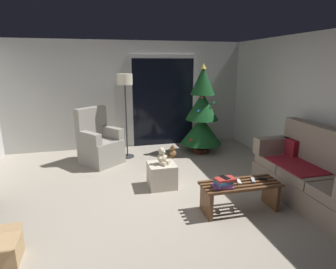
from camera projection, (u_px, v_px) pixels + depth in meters
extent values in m
plane|color=#9E9384|center=(153.00, 204.00, 4.05)|extent=(7.00, 7.00, 0.00)
cube|color=beige|center=(128.00, 95.00, 6.61)|extent=(5.72, 0.12, 2.50)
cube|color=beige|center=(329.00, 112.00, 4.41)|extent=(0.12, 6.00, 2.50)
cube|color=silver|center=(163.00, 101.00, 6.78)|extent=(1.60, 0.02, 2.20)
cube|color=black|center=(163.00, 103.00, 6.77)|extent=(1.50, 0.02, 2.10)
cube|color=gray|center=(308.00, 191.00, 4.10)|extent=(0.77, 1.90, 0.34)
cube|color=gray|center=(309.00, 176.00, 4.03)|extent=(0.68, 0.60, 0.14)
cube|color=gray|center=(283.00, 161.00, 4.61)|extent=(0.68, 0.60, 0.14)
cube|color=gray|center=(331.00, 150.00, 4.01)|extent=(0.21, 1.90, 0.60)
cube|color=gray|center=(276.00, 145.00, 4.80)|extent=(0.76, 0.20, 0.28)
cube|color=maroon|center=(297.00, 165.00, 4.24)|extent=(0.60, 0.90, 0.02)
cube|color=maroon|center=(290.00, 147.00, 4.68)|extent=(0.12, 0.32, 0.28)
cube|color=brown|center=(247.00, 190.00, 3.62)|extent=(1.10, 0.05, 0.04)
cube|color=brown|center=(244.00, 187.00, 3.70)|extent=(1.10, 0.05, 0.04)
cube|color=brown|center=(241.00, 184.00, 3.78)|extent=(1.10, 0.05, 0.04)
cube|color=brown|center=(237.00, 181.00, 3.86)|extent=(1.10, 0.05, 0.04)
cube|color=brown|center=(235.00, 179.00, 3.95)|extent=(1.10, 0.05, 0.04)
cube|color=brown|center=(206.00, 202.00, 3.72)|extent=(0.05, 0.36, 0.38)
cube|color=brown|center=(271.00, 194.00, 3.95)|extent=(0.05, 0.36, 0.38)
cube|color=silver|center=(239.00, 182.00, 3.79)|extent=(0.08, 0.16, 0.02)
cube|color=#ADADB2|center=(253.00, 180.00, 3.84)|extent=(0.10, 0.16, 0.02)
cube|color=black|center=(261.00, 179.00, 3.88)|extent=(0.16, 0.11, 0.02)
cube|color=#6B3D7A|center=(223.00, 187.00, 3.64)|extent=(0.27, 0.20, 0.02)
cube|color=#6B3D7A|center=(223.00, 184.00, 3.62)|extent=(0.20, 0.19, 0.04)
cube|color=#285684|center=(223.00, 182.00, 3.61)|extent=(0.24, 0.21, 0.04)
cube|color=#A32D28|center=(225.00, 179.00, 3.60)|extent=(0.27, 0.18, 0.03)
cube|color=black|center=(225.00, 177.00, 3.61)|extent=(0.11, 0.16, 0.01)
cylinder|color=#4C1E19|center=(201.00, 150.00, 6.40)|extent=(0.36, 0.36, 0.10)
cylinder|color=brown|center=(201.00, 145.00, 6.37)|extent=(0.08, 0.08, 0.12)
cone|color=#14471E|center=(201.00, 130.00, 6.28)|extent=(0.92, 0.92, 0.61)
cone|color=#14471E|center=(202.00, 106.00, 6.14)|extent=(0.73, 0.73, 0.61)
cone|color=#14471E|center=(203.00, 81.00, 6.00)|extent=(0.54, 0.54, 0.61)
sphere|color=blue|center=(195.00, 87.00, 5.97)|extent=(0.06, 0.06, 0.06)
sphere|color=blue|center=(198.00, 111.00, 5.89)|extent=(0.06, 0.06, 0.06)
sphere|color=red|center=(191.00, 140.00, 5.97)|extent=(0.06, 0.06, 0.06)
sphere|color=white|center=(215.00, 122.00, 6.39)|extent=(0.06, 0.06, 0.06)
sphere|color=blue|center=(201.00, 97.00, 6.33)|extent=(0.06, 0.06, 0.06)
sphere|color=red|center=(202.00, 97.00, 5.87)|extent=(0.06, 0.06, 0.06)
sphere|color=gold|center=(212.00, 109.00, 6.33)|extent=(0.06, 0.06, 0.06)
sphere|color=#1E8C33|center=(202.00, 104.00, 6.40)|extent=(0.06, 0.06, 0.06)
sphere|color=#1E8C33|center=(214.00, 103.00, 6.02)|extent=(0.06, 0.06, 0.06)
cone|color=#EAD14C|center=(203.00, 66.00, 5.92)|extent=(0.14, 0.14, 0.12)
cube|color=gray|center=(102.00, 156.00, 5.66)|extent=(0.95, 0.95, 0.31)
cube|color=gray|center=(101.00, 145.00, 5.60)|extent=(0.95, 0.95, 0.18)
cube|color=gray|center=(91.00, 123.00, 5.66)|extent=(0.63, 0.55, 0.64)
cube|color=gray|center=(112.00, 132.00, 5.75)|extent=(0.47, 0.54, 0.22)
cube|color=gray|center=(89.00, 138.00, 5.32)|extent=(0.47, 0.54, 0.22)
cylinder|color=#2D2D30|center=(128.00, 156.00, 6.08)|extent=(0.28, 0.28, 0.02)
cylinder|color=#2D2D30|center=(126.00, 121.00, 5.88)|extent=(0.03, 0.03, 1.55)
cylinder|color=beige|center=(125.00, 79.00, 5.66)|extent=(0.32, 0.32, 0.22)
cube|color=beige|center=(162.00, 175.00, 4.59)|extent=(0.44, 0.44, 0.40)
cylinder|color=beige|center=(167.00, 162.00, 4.53)|extent=(0.12, 0.13, 0.06)
cylinder|color=beige|center=(163.00, 164.00, 4.45)|extent=(0.12, 0.13, 0.06)
sphere|color=beige|center=(162.00, 158.00, 4.51)|extent=(0.15, 0.15, 0.15)
sphere|color=beige|center=(162.00, 151.00, 4.48)|extent=(0.11, 0.11, 0.11)
sphere|color=#F4E5C1|center=(164.00, 152.00, 4.46)|extent=(0.04, 0.04, 0.04)
sphere|color=beige|center=(163.00, 148.00, 4.50)|extent=(0.04, 0.04, 0.04)
sphere|color=beige|center=(160.00, 149.00, 4.44)|extent=(0.04, 0.04, 0.04)
sphere|color=beige|center=(165.00, 157.00, 4.55)|extent=(0.06, 0.06, 0.06)
sphere|color=beige|center=(160.00, 159.00, 4.44)|extent=(0.06, 0.06, 0.06)
cylinder|color=brown|center=(170.00, 157.00, 5.97)|extent=(0.12, 0.09, 0.06)
cylinder|color=brown|center=(170.00, 156.00, 6.07)|extent=(0.12, 0.09, 0.06)
sphere|color=brown|center=(173.00, 153.00, 6.00)|extent=(0.15, 0.15, 0.15)
sphere|color=brown|center=(173.00, 148.00, 5.97)|extent=(0.11, 0.11, 0.11)
sphere|color=#A37A51|center=(171.00, 149.00, 5.97)|extent=(0.04, 0.04, 0.04)
sphere|color=brown|center=(173.00, 147.00, 5.92)|extent=(0.04, 0.04, 0.04)
sphere|color=brown|center=(173.00, 146.00, 5.99)|extent=(0.04, 0.04, 0.04)
sphere|color=brown|center=(172.00, 154.00, 5.93)|extent=(0.06, 0.06, 0.06)
sphere|color=brown|center=(172.00, 152.00, 6.07)|extent=(0.06, 0.06, 0.06)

